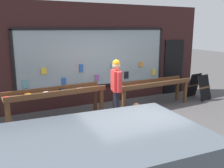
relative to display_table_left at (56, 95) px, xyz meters
The scene contains 7 objects.
ground_plane 2.14m from the display_table_left, 35.95° to the right, with size 40.00×40.00×0.00m, color #474444.
shopfront_facade 2.25m from the display_table_left, 36.30° to the left, with size 8.63×0.29×3.35m.
display_table_left is the anchor object (origin of this frame).
display_table_right 3.23m from the display_table_left, ahead, with size 2.75×0.67×0.87m.
person_browsing 1.67m from the display_table_left, 18.72° to the right, with size 0.32×0.66×1.71m.
small_dog 2.24m from the display_table_left, 20.66° to the right, with size 0.49×0.51×0.42m.
sandwich_board_sign 5.28m from the display_table_left, ahead, with size 0.66×0.81×0.90m.
Camera 1 is at (-3.21, -5.37, 2.55)m, focal length 40.00 mm.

